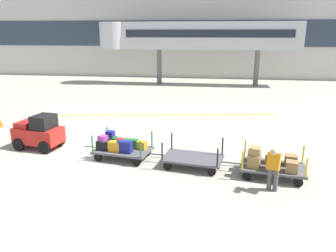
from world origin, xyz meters
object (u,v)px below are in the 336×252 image
Objects in this scene: baggage_cart_tail at (271,163)px; baggage_handler at (273,167)px; baggage_cart_lead at (120,146)px; baggage_tug at (39,132)px; safety_cone_near at (0,122)px; baggage_cart_middle at (193,158)px.

baggage_cart_tail is 1.26m from baggage_handler.
baggage_handler reaches higher than baggage_cart_lead.
baggage_tug is 10.09m from baggage_cart_tail.
baggage_handler is 2.84× the size of safety_cone_near.
baggage_cart_lead is at bearing 170.64° from baggage_cart_middle.
baggage_cart_lead is 5.60× the size of safety_cone_near.
baggage_tug is at bearing 170.71° from baggage_cart_lead.
baggage_tug is at bearing 163.81° from baggage_handler.
baggage_cart_tail is at bearing -9.55° from baggage_cart_middle.
baggage_handler is (5.83, -2.20, 0.35)m from baggage_cart_lead.
baggage_tug is 10.22m from baggage_handler.
baggage_cart_lead and baggage_cart_middle have the same top height.
baggage_cart_middle is 5.60× the size of safety_cone_near.
baggage_tug is 1.44× the size of baggage_handler.
baggage_tug is 4.04m from baggage_cart_lead.
baggage_handler is at bearing -20.65° from baggage_cart_lead.
baggage_tug is 5.02m from safety_cone_near.
baggage_cart_lead is 1.00× the size of baggage_cart_tail.
baggage_cart_lead is 1.97× the size of baggage_handler.
baggage_tug reaches higher than baggage_cart_tail.
baggage_cart_middle is at bearing -20.29° from safety_cone_near.
baggage_handler reaches higher than baggage_cart_tail.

